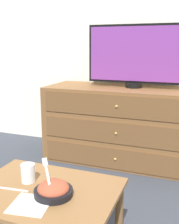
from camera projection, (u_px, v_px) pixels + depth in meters
name	position (u px, v px, depth m)	size (l,w,h in m)	color
ground_plane	(121.00, 148.00, 3.03)	(12.00, 12.00, 0.00)	#383D47
wall_back	(125.00, 22.00, 2.75)	(12.00, 0.05, 2.60)	white
dresser	(124.00, 125.00, 2.63)	(1.45, 0.58, 0.70)	brown
tv	(135.00, 55.00, 2.50)	(0.86, 0.15, 0.56)	black
coffee_table	(44.00, 201.00, 1.39)	(0.72, 0.54, 0.39)	olive
takeout_bowl	(53.00, 190.00, 1.32)	(0.18, 0.18, 0.18)	black
drink_cup	(28.00, 174.00, 1.45)	(0.07, 0.07, 0.10)	white
napkin	(30.00, 205.00, 1.25)	(0.19, 0.19, 0.00)	white
knife	(11.00, 189.00, 1.38)	(0.19, 0.03, 0.01)	silver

